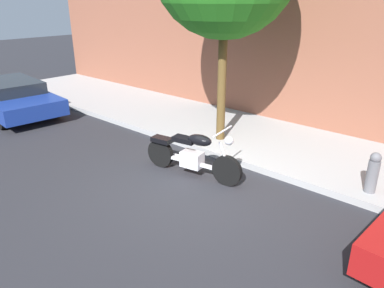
{
  "coord_description": "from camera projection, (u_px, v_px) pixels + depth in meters",
  "views": [
    {
      "loc": [
        4.19,
        -4.75,
        3.4
      ],
      "look_at": [
        -0.28,
        0.35,
        0.69
      ],
      "focal_mm": 34.19,
      "sensor_mm": 36.0,
      "label": 1
    }
  ],
  "objects": [
    {
      "name": "fire_hydrant",
      "position": [
        372.0,
        176.0,
        6.51
      ],
      "size": [
        0.2,
        0.2,
        0.91
      ],
      "color": "slate",
      "rests_on": "ground"
    },
    {
      "name": "ground_plane",
      "position": [
        191.0,
        185.0,
        7.15
      ],
      "size": [
        60.0,
        60.0,
        0.0
      ],
      "primitive_type": "plane",
      "color": "#28282D"
    },
    {
      "name": "sidewalk",
      "position": [
        267.0,
        141.0,
        9.14
      ],
      "size": [
        21.99,
        3.11,
        0.14
      ],
      "primitive_type": "cube",
      "color": "#A3A3A3",
      "rests_on": "ground"
    },
    {
      "name": "parked_car_blue",
      "position": [
        11.0,
        96.0,
        11.44
      ],
      "size": [
        4.41,
        2.18,
        1.03
      ],
      "color": "black",
      "rests_on": "ground"
    },
    {
      "name": "motorcycle",
      "position": [
        192.0,
        155.0,
        7.39
      ],
      "size": [
        2.2,
        0.73,
        1.11
      ],
      "color": "black",
      "rests_on": "ground"
    }
  ]
}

